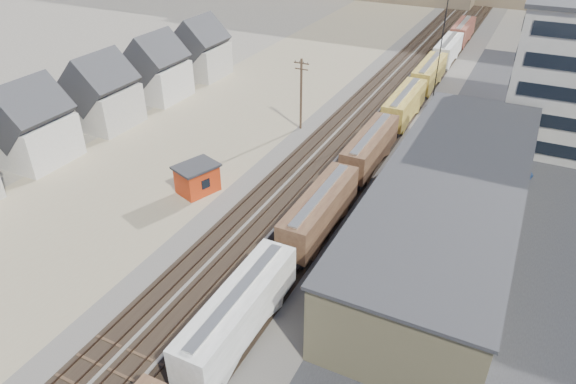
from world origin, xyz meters
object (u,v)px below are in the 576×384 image
at_px(freight_train, 389,124).
at_px(utility_pole_north, 301,93).
at_px(maintenance_shed, 197,178).
at_px(parked_car_blue, 512,169).

distance_m(freight_train, utility_pole_north, 12.58).
xyz_separation_m(freight_train, utility_pole_north, (-12.30, -0.82, 2.50)).
xyz_separation_m(utility_pole_north, maintenance_shed, (-3.11, -20.58, -3.59)).
bearing_deg(freight_train, parked_car_blue, -5.49).
xyz_separation_m(freight_train, maintenance_shed, (-15.41, -21.40, -1.09)).
bearing_deg(parked_car_blue, freight_train, 111.11).
bearing_deg(maintenance_shed, parked_car_blue, 32.43).
xyz_separation_m(freight_train, parked_car_blue, (15.87, -1.52, -2.13)).
relative_size(utility_pole_north, parked_car_blue, 2.09).
distance_m(freight_train, parked_car_blue, 16.08).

